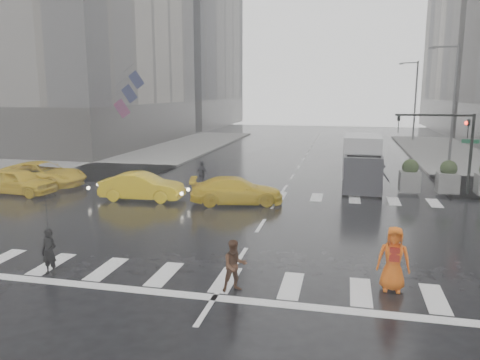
% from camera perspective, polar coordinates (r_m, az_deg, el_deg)
% --- Properties ---
extents(ground, '(120.00, 120.00, 0.00)m').
position_cam_1_polar(ground, '(20.15, 2.55, -5.58)').
color(ground, black).
rests_on(ground, ground).
extents(sidewalk_nw, '(35.00, 35.00, 0.15)m').
position_cam_1_polar(sidewalk_nw, '(43.47, -19.19, 2.79)').
color(sidewalk_nw, slate).
rests_on(sidewalk_nw, ground).
extents(building_nw_far, '(26.05, 26.05, 44.00)m').
position_cam_1_polar(building_nw_far, '(83.00, -11.18, 20.67)').
color(building_nw_far, '#5E5C57').
rests_on(building_nw_far, ground).
extents(road_markings, '(18.00, 48.00, 0.01)m').
position_cam_1_polar(road_markings, '(20.15, 2.55, -5.56)').
color(road_markings, silver).
rests_on(road_markings, ground).
extents(traffic_signal_pole, '(4.45, 0.42, 4.50)m').
position_cam_1_polar(traffic_signal_pole, '(27.73, 24.46, 4.74)').
color(traffic_signal_pole, black).
rests_on(traffic_signal_pole, ground).
extents(street_lamp_near, '(2.15, 0.22, 9.00)m').
position_cam_1_polar(street_lamp_near, '(37.79, 24.45, 8.74)').
color(street_lamp_near, '#59595B').
rests_on(street_lamp_near, ground).
extents(street_lamp_far, '(2.15, 0.22, 9.00)m').
position_cam_1_polar(street_lamp_far, '(57.53, 20.49, 9.40)').
color(street_lamp_far, '#59595B').
rests_on(street_lamp_far, ground).
extents(planter_west, '(1.10, 1.10, 1.80)m').
position_cam_1_polar(planter_west, '(27.87, 19.99, 0.45)').
color(planter_west, slate).
rests_on(planter_west, ground).
extents(planter_mid, '(1.10, 1.10, 1.80)m').
position_cam_1_polar(planter_mid, '(28.20, 24.01, 0.27)').
color(planter_mid, slate).
rests_on(planter_mid, ground).
extents(flag_cluster, '(2.87, 3.06, 4.69)m').
position_cam_1_polar(flag_cluster, '(41.83, -13.70, 10.45)').
color(flag_cluster, '#59595B').
rests_on(flag_cluster, ground).
extents(pedestrian_black, '(1.04, 1.06, 2.43)m').
position_cam_1_polar(pedestrian_black, '(15.63, -22.49, -4.88)').
color(pedestrian_black, black).
rests_on(pedestrian_black, ground).
extents(pedestrian_brown, '(0.92, 0.86, 1.51)m').
position_cam_1_polar(pedestrian_brown, '(13.60, -0.65, -10.41)').
color(pedestrian_brown, '#442818').
rests_on(pedestrian_brown, ground).
extents(pedestrian_orange, '(0.97, 0.67, 1.90)m').
position_cam_1_polar(pedestrian_orange, '(14.26, 18.21, -9.10)').
color(pedestrian_orange, '#E45C10').
rests_on(pedestrian_orange, ground).
extents(pedestrian_far_a, '(1.07, 0.90, 1.56)m').
position_cam_1_polar(pedestrian_far_a, '(28.06, -4.61, 0.71)').
color(pedestrian_far_a, black).
rests_on(pedestrian_far_a, ground).
extents(pedestrian_far_b, '(1.18, 0.80, 1.67)m').
position_cam_1_polar(pedestrian_far_b, '(27.91, 16.71, 0.34)').
color(pedestrian_far_b, black).
rests_on(pedestrian_far_b, ground).
extents(taxi_front, '(4.41, 2.14, 1.45)m').
position_cam_1_polar(taxi_front, '(28.82, -25.37, -0.15)').
color(taxi_front, '#E6BA0C').
rests_on(taxi_front, ground).
extents(taxi_mid, '(4.45, 1.77, 1.44)m').
position_cam_1_polar(taxi_mid, '(25.18, -11.85, -0.79)').
color(taxi_mid, '#E6BA0C').
rests_on(taxi_mid, ground).
extents(taxi_rear, '(4.51, 2.90, 1.37)m').
position_cam_1_polar(taxi_rear, '(23.84, -0.43, -1.29)').
color(taxi_rear, '#E6BA0C').
rests_on(taxi_rear, ground).
extents(taxi_far, '(4.93, 2.76, 1.51)m').
position_cam_1_polar(taxi_far, '(30.52, -23.02, 0.65)').
color(taxi_far, '#E6BA0C').
rests_on(taxi_far, ground).
extents(box_truck, '(2.16, 5.75, 3.05)m').
position_cam_1_polar(box_truck, '(28.67, 14.65, 2.33)').
color(box_truck, silver).
rests_on(box_truck, ground).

